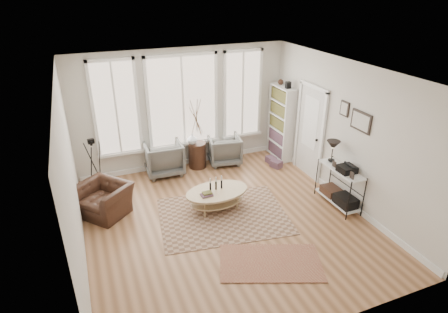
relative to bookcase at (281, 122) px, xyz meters
name	(u,v)px	position (x,y,z in m)	size (l,w,h in m)	color
room	(227,154)	(-2.42, -2.20, 0.47)	(5.50, 5.54, 2.90)	#A1704B
bay_window	(183,103)	(-2.44, 0.49, 0.65)	(4.14, 0.12, 2.24)	tan
door	(310,130)	(0.13, -1.08, 0.17)	(0.09, 1.06, 2.22)	silver
bookcase	(281,122)	(0.00, 0.00, 0.00)	(0.31, 0.85, 2.06)	white
low_shelf	(339,183)	(-0.06, -2.52, -0.44)	(0.38, 1.08, 1.30)	white
wall_art	(356,118)	(0.14, -2.49, 0.92)	(0.04, 0.88, 0.44)	black
rug_main	(223,216)	(-2.42, -2.03, -0.95)	(2.48, 1.86, 0.01)	brown
rug_runner	(271,262)	(-2.20, -3.60, -0.94)	(1.67, 0.93, 0.01)	maroon
coffee_table	(217,195)	(-2.43, -1.72, -0.64)	(1.34, 0.89, 0.60)	tan
armchair_left	(163,158)	(-3.06, 0.22, -0.55)	(0.86, 0.89, 0.81)	#63635E
armchair_right	(224,149)	(-1.50, 0.21, -0.59)	(0.78, 0.80, 0.73)	#63635E
side_table	(197,134)	(-2.21, 0.22, -0.08)	(0.43, 0.43, 1.82)	#392117
vase	(192,139)	(-2.32, 0.22, -0.18)	(0.25, 0.25, 0.26)	silver
accent_chair	(104,199)	(-4.58, -1.03, -0.64)	(0.85, 0.97, 0.63)	#392117
tripod_camera	(95,170)	(-4.63, -0.23, -0.35)	(0.46, 0.46, 1.30)	black
book_stack_near	(271,160)	(-0.39, -0.26, -0.87)	(0.20, 0.26, 0.16)	maroon
book_stack_far	(276,164)	(-0.39, -0.53, -0.87)	(0.21, 0.27, 0.17)	maroon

